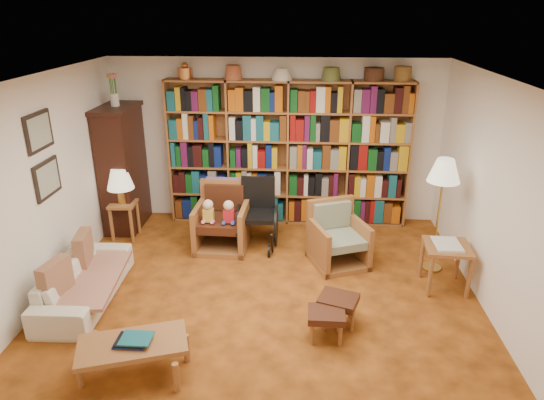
# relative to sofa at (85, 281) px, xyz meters

# --- Properties ---
(floor) EXTENTS (5.00, 5.00, 0.00)m
(floor) POSITION_rel_sofa_xyz_m (2.05, 0.06, -0.23)
(floor) COLOR #B85F1C
(floor) RESTS_ON ground
(ceiling) EXTENTS (5.00, 5.00, 0.00)m
(ceiling) POSITION_rel_sofa_xyz_m (2.05, 0.06, 2.27)
(ceiling) COLOR silver
(ceiling) RESTS_ON wall_back
(wall_back) EXTENTS (5.00, 0.00, 5.00)m
(wall_back) POSITION_rel_sofa_xyz_m (2.05, 2.56, 1.02)
(wall_back) COLOR white
(wall_back) RESTS_ON floor
(wall_front) EXTENTS (5.00, 0.00, 5.00)m
(wall_front) POSITION_rel_sofa_xyz_m (2.05, -2.44, 1.02)
(wall_front) COLOR white
(wall_front) RESTS_ON floor
(wall_left) EXTENTS (0.00, 5.00, 5.00)m
(wall_left) POSITION_rel_sofa_xyz_m (-0.45, 0.06, 1.02)
(wall_left) COLOR white
(wall_left) RESTS_ON floor
(wall_right) EXTENTS (0.00, 5.00, 5.00)m
(wall_right) POSITION_rel_sofa_xyz_m (4.55, 0.06, 1.02)
(wall_right) COLOR white
(wall_right) RESTS_ON floor
(bookshelf) EXTENTS (3.60, 0.30, 2.42)m
(bookshelf) POSITION_rel_sofa_xyz_m (2.25, 2.39, 0.94)
(bookshelf) COLOR #9A6530
(bookshelf) RESTS_ON floor
(curio_cabinet) EXTENTS (0.50, 0.95, 2.40)m
(curio_cabinet) POSITION_rel_sofa_xyz_m (-0.20, 2.06, 0.72)
(curio_cabinet) COLOR black
(curio_cabinet) RESTS_ON floor
(framed_pictures) EXTENTS (0.03, 0.52, 0.97)m
(framed_pictures) POSITION_rel_sofa_xyz_m (-0.43, 0.36, 1.39)
(framed_pictures) COLOR black
(framed_pictures) RESTS_ON wall_left
(sofa) EXTENTS (1.63, 0.68, 0.47)m
(sofa) POSITION_rel_sofa_xyz_m (0.00, 0.00, 0.00)
(sofa) COLOR beige
(sofa) RESTS_ON floor
(sofa_throw) EXTENTS (0.82, 1.36, 0.04)m
(sofa_throw) POSITION_rel_sofa_xyz_m (0.05, 0.00, 0.07)
(sofa_throw) COLOR beige
(sofa_throw) RESTS_ON sofa
(cushion_left) EXTENTS (0.20, 0.43, 0.41)m
(cushion_left) POSITION_rel_sofa_xyz_m (-0.13, 0.35, 0.22)
(cushion_left) COLOR maroon
(cushion_left) RESTS_ON sofa
(cushion_right) EXTENTS (0.21, 0.44, 0.42)m
(cushion_right) POSITION_rel_sofa_xyz_m (-0.13, -0.35, 0.22)
(cushion_right) COLOR maroon
(cushion_right) RESTS_ON sofa
(side_table_lamp) EXTENTS (0.39, 0.39, 0.55)m
(side_table_lamp) POSITION_rel_sofa_xyz_m (-0.10, 1.64, 0.16)
(side_table_lamp) COLOR #9A6530
(side_table_lamp) RESTS_ON floor
(table_lamp) EXTENTS (0.38, 0.38, 0.52)m
(table_lamp) POSITION_rel_sofa_xyz_m (-0.10, 1.64, 0.66)
(table_lamp) COLOR #B38C39
(table_lamp) RESTS_ON side_table_lamp
(armchair_leather) EXTENTS (0.74, 0.79, 0.91)m
(armchair_leather) POSITION_rel_sofa_xyz_m (1.37, 1.50, 0.14)
(armchair_leather) COLOR #9A6530
(armchair_leather) RESTS_ON floor
(armchair_sage) EXTENTS (0.90, 0.90, 0.82)m
(armchair_sage) POSITION_rel_sofa_xyz_m (2.97, 1.12, 0.08)
(armchair_sage) COLOR #9A6530
(armchair_sage) RESTS_ON floor
(wheelchair) EXTENTS (0.56, 0.77, 0.97)m
(wheelchair) POSITION_rel_sofa_xyz_m (1.86, 1.56, 0.21)
(wheelchair) COLOR black
(wheelchair) RESTS_ON floor
(floor_lamp) EXTENTS (0.39, 0.39, 1.49)m
(floor_lamp) POSITION_rel_sofa_xyz_m (4.18, 0.99, 1.05)
(floor_lamp) COLOR #B38C39
(floor_lamp) RESTS_ON floor
(side_table_papers) EXTENTS (0.55, 0.55, 0.60)m
(side_table_papers) POSITION_rel_sofa_xyz_m (4.20, 0.53, 0.24)
(side_table_papers) COLOR #9A6530
(side_table_papers) RESTS_ON floor
(footstool_a) EXTENTS (0.38, 0.32, 0.32)m
(footstool_a) POSITION_rel_sofa_xyz_m (2.75, -0.54, 0.02)
(footstool_a) COLOR #441F12
(footstool_a) RESTS_ON floor
(footstool_b) EXTENTS (0.48, 0.44, 0.33)m
(footstool_b) POSITION_rel_sofa_xyz_m (2.88, -0.29, 0.04)
(footstool_b) COLOR #441F12
(footstool_b) RESTS_ON floor
(coffee_table) EXTENTS (1.07, 0.76, 0.40)m
(coffee_table) POSITION_rel_sofa_xyz_m (0.97, -1.17, 0.07)
(coffee_table) COLOR #9A6530
(coffee_table) RESTS_ON floor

